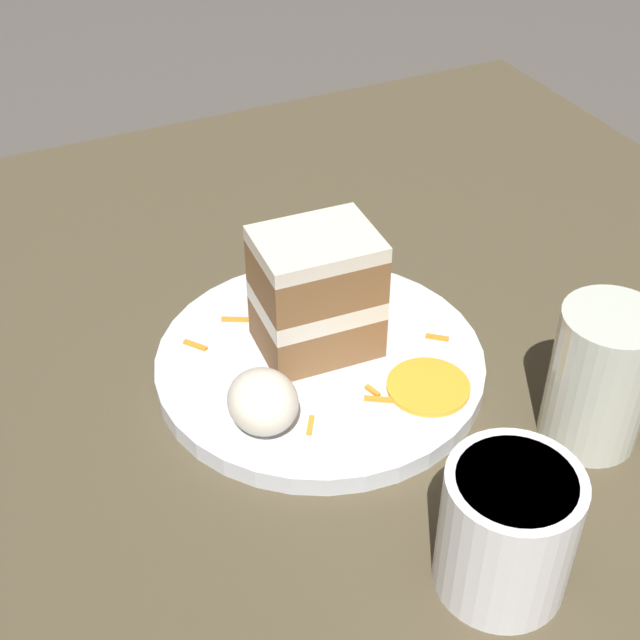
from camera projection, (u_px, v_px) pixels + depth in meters
name	position (u px, v px, depth m)	size (l,w,h in m)	color
ground_plane	(370.00, 404.00, 0.76)	(6.00, 6.00, 0.00)	#4C4742
dining_table	(371.00, 392.00, 0.75)	(1.06, 0.98, 0.03)	#4C422D
plate	(320.00, 363.00, 0.75)	(0.27, 0.27, 0.02)	silver
cake_slice	(316.00, 293.00, 0.72)	(0.08, 0.10, 0.11)	brown
cream_dollop	(263.00, 401.00, 0.67)	(0.06, 0.05, 0.05)	silver
orange_garnish	(428.00, 387.00, 0.71)	(0.07, 0.07, 0.00)	orange
carrot_shreds_scatter	(314.00, 336.00, 0.76)	(0.20, 0.21, 0.00)	orange
drinking_glass	(598.00, 386.00, 0.66)	(0.07, 0.07, 0.12)	beige
coffee_mug	(507.00, 527.00, 0.56)	(0.09, 0.09, 0.10)	white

